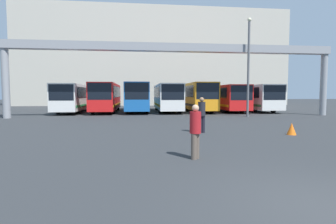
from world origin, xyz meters
The scene contains 14 objects.
ground_plane centered at (0.00, 0.00, 0.00)m, with size 200.00×200.00×0.00m, color #2D3033.
building_backdrop centered at (0.00, 48.67, 8.86)m, with size 49.48×12.00×17.71m.
overhead_gantry centered at (0.00, 19.26, 5.48)m, with size 29.19×0.80×6.49m.
bus_slot_0 centered at (-10.37, 26.89, 1.75)m, with size 2.46×11.74×3.03m.
bus_slot_1 centered at (-6.91, 26.40, 1.83)m, with size 2.44×10.75×3.17m.
bus_slot_2 centered at (-3.46, 27.01, 1.86)m, with size 2.49×11.98×3.22m.
bus_slot_3 centered at (0.00, 26.16, 1.78)m, with size 2.45×10.28×3.10m.
bus_slot_4 centered at (3.46, 26.66, 1.87)m, with size 2.53×11.28×3.24m.
bus_slot_5 centered at (6.91, 26.82, 1.74)m, with size 2.51×11.61×3.01m.
bus_slot_6 centered at (10.37, 26.22, 1.75)m, with size 2.59×10.39×3.03m.
pedestrian_mid_right centered at (-1.57, 3.88, 0.90)m, with size 0.35×0.35×1.70m.
pedestrian_near_left centered at (-0.04, 9.30, 0.99)m, with size 0.39×0.39×1.86m.
traffic_cone centered at (4.25, 8.12, 0.30)m, with size 0.45×0.45×0.59m.
lamp_post centered at (6.43, 18.47, 4.73)m, with size 0.36×0.36×8.72m.
Camera 1 is at (-3.32, -4.02, 2.01)m, focal length 28.00 mm.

